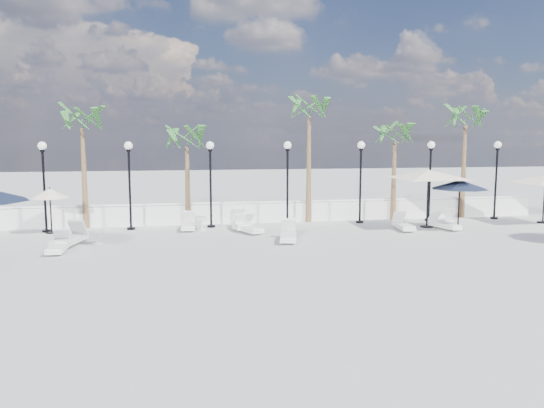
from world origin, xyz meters
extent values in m
plane|color=#A8A9A4|center=(0.00, 0.00, 0.00)|extent=(100.00, 100.00, 0.00)
cube|color=white|center=(0.00, 7.50, 0.45)|extent=(26.00, 0.30, 0.90)
cube|color=white|center=(0.00, 7.50, 0.97)|extent=(26.00, 0.12, 0.08)
cylinder|color=black|center=(-10.50, 6.50, 0.05)|extent=(0.36, 0.36, 0.10)
cylinder|color=black|center=(-10.50, 6.50, 1.75)|extent=(0.10, 0.10, 3.50)
cylinder|color=black|center=(-10.50, 6.50, 3.45)|extent=(0.18, 0.18, 0.10)
sphere|color=white|center=(-10.50, 6.50, 3.66)|extent=(0.36, 0.36, 0.36)
cylinder|color=black|center=(-7.00, 6.50, 0.05)|extent=(0.36, 0.36, 0.10)
cylinder|color=black|center=(-7.00, 6.50, 1.75)|extent=(0.10, 0.10, 3.50)
cylinder|color=black|center=(-7.00, 6.50, 3.45)|extent=(0.18, 0.18, 0.10)
sphere|color=white|center=(-7.00, 6.50, 3.66)|extent=(0.36, 0.36, 0.36)
cylinder|color=black|center=(-3.50, 6.50, 0.05)|extent=(0.36, 0.36, 0.10)
cylinder|color=black|center=(-3.50, 6.50, 1.75)|extent=(0.10, 0.10, 3.50)
cylinder|color=black|center=(-3.50, 6.50, 3.45)|extent=(0.18, 0.18, 0.10)
sphere|color=white|center=(-3.50, 6.50, 3.66)|extent=(0.36, 0.36, 0.36)
cylinder|color=black|center=(0.00, 6.50, 0.05)|extent=(0.36, 0.36, 0.10)
cylinder|color=black|center=(0.00, 6.50, 1.75)|extent=(0.10, 0.10, 3.50)
cylinder|color=black|center=(0.00, 6.50, 3.45)|extent=(0.18, 0.18, 0.10)
sphere|color=white|center=(0.00, 6.50, 3.66)|extent=(0.36, 0.36, 0.36)
cylinder|color=black|center=(3.50, 6.50, 0.05)|extent=(0.36, 0.36, 0.10)
cylinder|color=black|center=(3.50, 6.50, 1.75)|extent=(0.10, 0.10, 3.50)
cylinder|color=black|center=(3.50, 6.50, 3.45)|extent=(0.18, 0.18, 0.10)
sphere|color=white|center=(3.50, 6.50, 3.66)|extent=(0.36, 0.36, 0.36)
cylinder|color=black|center=(7.00, 6.50, 0.05)|extent=(0.36, 0.36, 0.10)
cylinder|color=black|center=(7.00, 6.50, 1.75)|extent=(0.10, 0.10, 3.50)
cylinder|color=black|center=(7.00, 6.50, 3.45)|extent=(0.18, 0.18, 0.10)
sphere|color=white|center=(7.00, 6.50, 3.66)|extent=(0.36, 0.36, 0.36)
cylinder|color=black|center=(10.50, 6.50, 0.05)|extent=(0.36, 0.36, 0.10)
cylinder|color=black|center=(10.50, 6.50, 1.75)|extent=(0.10, 0.10, 3.50)
cylinder|color=black|center=(10.50, 6.50, 3.45)|extent=(0.18, 0.18, 0.10)
sphere|color=white|center=(10.50, 6.50, 3.66)|extent=(0.36, 0.36, 0.36)
cone|color=brown|center=(-9.00, 7.30, 2.20)|extent=(0.28, 0.28, 4.40)
cone|color=brown|center=(-4.50, 7.30, 1.80)|extent=(0.28, 0.28, 3.60)
cone|color=brown|center=(1.20, 7.30, 2.50)|extent=(0.28, 0.28, 5.00)
cone|color=brown|center=(5.50, 7.30, 1.90)|extent=(0.28, 0.28, 3.80)
cone|color=brown|center=(9.20, 7.30, 2.30)|extent=(0.28, 0.28, 4.60)
cube|color=white|center=(-8.98, 3.32, 0.16)|extent=(1.10, 2.07, 0.11)
cube|color=white|center=(-9.04, 3.06, 0.28)|extent=(0.91, 1.44, 0.11)
cube|color=white|center=(-8.79, 4.09, 0.55)|extent=(0.71, 0.60, 0.61)
cube|color=white|center=(-9.13, 2.13, 0.13)|extent=(0.56, 1.66, 0.09)
cube|color=white|center=(-9.13, 1.90, 0.23)|extent=(0.52, 1.12, 0.09)
cube|color=white|center=(-9.13, 2.80, 0.47)|extent=(0.52, 0.39, 0.52)
cube|color=white|center=(-4.52, 6.02, 0.14)|extent=(0.68, 1.77, 0.09)
cube|color=white|center=(-4.53, 5.78, 0.25)|extent=(0.61, 1.21, 0.09)
cube|color=white|center=(-4.48, 6.73, 0.49)|extent=(0.57, 0.44, 0.55)
cube|color=white|center=(-2.07, 4.79, 0.14)|extent=(1.23, 1.82, 0.09)
cube|color=white|center=(-1.97, 4.57, 0.24)|extent=(0.97, 1.29, 0.09)
cube|color=white|center=(-2.35, 5.43, 0.49)|extent=(0.66, 0.60, 0.54)
cube|color=white|center=(-2.25, 5.78, 0.16)|extent=(0.82, 2.05, 0.11)
cube|color=white|center=(-2.23, 5.51, 0.28)|extent=(0.73, 1.40, 0.11)
cube|color=white|center=(-2.31, 6.59, 0.56)|extent=(0.66, 0.52, 0.63)
cube|color=white|center=(-0.77, 2.68, 0.15)|extent=(1.00, 1.93, 0.10)
cube|color=white|center=(-0.82, 2.44, 0.26)|extent=(0.83, 1.34, 0.10)
cube|color=white|center=(-0.61, 3.41, 0.52)|extent=(0.66, 0.55, 0.58)
cube|color=white|center=(4.70, 4.24, 0.14)|extent=(0.76, 1.76, 0.09)
cube|color=white|center=(4.67, 4.01, 0.24)|extent=(0.66, 1.21, 0.09)
cube|color=white|center=(4.77, 4.93, 0.48)|extent=(0.58, 0.46, 0.53)
cube|color=white|center=(6.56, 4.13, 0.13)|extent=(0.95, 1.75, 0.09)
cube|color=white|center=(6.61, 3.91, 0.23)|extent=(0.78, 1.22, 0.09)
cube|color=white|center=(6.39, 4.78, 0.47)|extent=(0.60, 0.51, 0.52)
cylinder|color=white|center=(-3.95, 5.89, 0.01)|extent=(0.39, 0.39, 0.03)
cylinder|color=white|center=(-3.95, 5.89, 0.23)|extent=(0.06, 0.06, 0.46)
cylinder|color=white|center=(-3.95, 5.89, 0.47)|extent=(0.50, 0.50, 0.03)
cylinder|color=white|center=(-8.00, 3.41, 0.02)|extent=(0.40, 0.40, 0.03)
cylinder|color=white|center=(-8.00, 3.41, 0.24)|extent=(0.06, 0.06, 0.48)
cylinder|color=white|center=(-8.00, 3.41, 0.49)|extent=(0.52, 0.52, 0.03)
cylinder|color=white|center=(7.98, 6.20, 0.02)|extent=(0.45, 0.45, 0.03)
cylinder|color=white|center=(7.98, 6.20, 0.27)|extent=(0.07, 0.07, 0.54)
cylinder|color=white|center=(7.98, 6.20, 0.55)|extent=(0.59, 0.59, 0.03)
cylinder|color=black|center=(7.18, 4.09, 0.03)|extent=(0.50, 0.50, 0.05)
cylinder|color=black|center=(7.18, 4.09, 1.06)|extent=(0.06, 0.06, 2.13)
cone|color=black|center=(7.18, 4.09, 1.97)|extent=(2.48, 2.48, 0.40)
sphere|color=black|center=(7.18, 4.09, 2.19)|extent=(0.07, 0.07, 0.07)
cylinder|color=black|center=(6.05, 4.79, 0.03)|extent=(0.58, 0.58, 0.07)
cylinder|color=black|center=(6.05, 4.79, 1.27)|extent=(0.08, 0.08, 2.55)
pyramid|color=beige|center=(6.05, 4.79, 2.57)|extent=(5.64, 5.64, 0.39)
cylinder|color=black|center=(12.00, 4.91, 0.03)|extent=(0.51, 0.51, 0.06)
cylinder|color=black|center=(12.00, 4.91, 1.11)|extent=(0.07, 0.07, 2.21)
cylinder|color=black|center=(-10.22, 6.20, 0.03)|extent=(0.49, 0.49, 0.05)
cylinder|color=black|center=(-10.22, 6.20, 0.92)|extent=(0.06, 0.06, 1.84)
cone|color=beige|center=(-10.22, 6.20, 1.68)|extent=(1.58, 1.58, 0.39)
sphere|color=black|center=(-10.22, 6.20, 1.90)|extent=(0.07, 0.07, 0.07)
camera|label=1|loc=(-5.00, -17.13, 3.97)|focal=35.00mm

